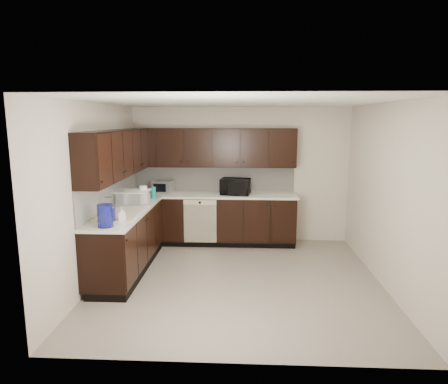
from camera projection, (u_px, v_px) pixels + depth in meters
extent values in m
plane|color=gray|center=(238.00, 280.00, 5.73)|extent=(4.00, 4.00, 0.00)
plane|color=white|center=(239.00, 102.00, 5.29)|extent=(4.00, 4.00, 0.00)
cube|color=beige|center=(240.00, 175.00, 7.47)|extent=(4.00, 0.02, 2.50)
cube|color=beige|center=(97.00, 193.00, 5.61)|extent=(0.02, 4.00, 2.50)
cube|color=beige|center=(386.00, 196.00, 5.41)|extent=(0.02, 4.00, 2.50)
cube|color=beige|center=(236.00, 236.00, 3.54)|extent=(4.00, 0.02, 2.50)
cube|color=black|center=(213.00, 220.00, 7.35)|extent=(3.00, 0.60, 0.90)
cube|color=black|center=(126.00, 242.00, 6.03)|extent=(0.60, 2.20, 0.90)
cube|color=black|center=(213.00, 240.00, 7.45)|extent=(3.00, 0.54, 0.10)
cube|color=black|center=(130.00, 267.00, 6.10)|extent=(0.54, 2.20, 0.10)
cube|color=beige|center=(213.00, 195.00, 7.26)|extent=(3.03, 0.63, 0.04)
cube|color=beige|center=(125.00, 211.00, 5.95)|extent=(0.63, 2.23, 0.04)
cube|color=#B2B2AE|center=(214.00, 178.00, 7.50)|extent=(3.00, 0.02, 0.48)
cube|color=#B2B2AE|center=(112.00, 191.00, 6.21)|extent=(0.02, 2.80, 0.48)
cube|color=black|center=(213.00, 148.00, 7.24)|extent=(3.00, 0.33, 0.70)
cube|color=black|center=(116.00, 154.00, 5.94)|extent=(0.33, 2.47, 0.70)
cube|color=beige|center=(200.00, 221.00, 7.06)|extent=(0.58, 0.02, 0.78)
cube|color=beige|center=(200.00, 202.00, 7.00)|extent=(0.58, 0.03, 0.08)
cylinder|color=black|center=(200.00, 203.00, 6.98)|extent=(0.04, 0.02, 0.04)
cube|color=beige|center=(120.00, 215.00, 5.65)|extent=(0.54, 0.82, 0.03)
cube|color=beige|center=(116.00, 224.00, 5.47)|extent=(0.42, 0.34, 0.16)
cube|color=beige|center=(125.00, 217.00, 5.86)|extent=(0.42, 0.34, 0.16)
cylinder|color=silver|center=(104.00, 206.00, 5.64)|extent=(0.03, 0.03, 0.26)
cylinder|color=silver|center=(107.00, 198.00, 5.61)|extent=(0.14, 0.02, 0.02)
cylinder|color=#B2B2B7|center=(116.00, 222.00, 5.46)|extent=(0.20, 0.20, 0.10)
imported|color=black|center=(235.00, 187.00, 7.17)|extent=(0.56, 0.42, 0.29)
imported|color=gray|center=(121.00, 214.00, 5.26)|extent=(0.12, 0.12, 0.20)
imported|color=gray|center=(126.00, 196.00, 6.41)|extent=(0.11, 0.11, 0.25)
cube|color=#B5B5B8|center=(163.00, 187.00, 7.35)|extent=(0.40, 0.32, 0.23)
cube|color=white|center=(133.00, 197.00, 6.40)|extent=(0.62, 0.53, 0.21)
cylinder|color=navy|center=(105.00, 216.00, 4.99)|extent=(0.21, 0.21, 0.29)
cylinder|color=#0D9788|center=(153.00, 193.00, 6.82)|extent=(0.10, 0.10, 0.20)
cylinder|color=white|center=(143.00, 194.00, 6.46)|extent=(0.16, 0.16, 0.28)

